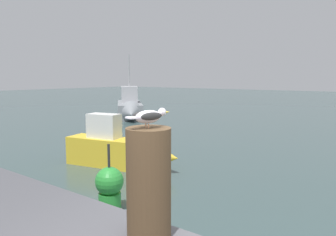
% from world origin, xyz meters
% --- Properties ---
extents(mooring_post, '(0.35, 0.35, 0.87)m').
position_xyz_m(mooring_post, '(-0.72, -0.25, 1.80)').
color(mooring_post, '#4C3823').
rests_on(mooring_post, harbor_quay).
extents(seagull, '(0.19, 0.39, 0.14)m').
position_xyz_m(seagull, '(-0.72, -0.25, 2.32)').
color(seagull, tan).
rests_on(seagull, mooring_post).
extents(boat_yellow, '(3.57, 1.43, 1.53)m').
position_xyz_m(boat_yellow, '(-5.82, 4.42, 0.52)').
color(boat_yellow, yellow).
rests_on(boat_yellow, ground_plane).
extents(boat_grey, '(5.18, 5.15, 4.19)m').
position_xyz_m(boat_grey, '(-13.53, 12.97, 0.62)').
color(boat_grey, gray).
rests_on(boat_grey, ground_plane).
extents(channel_buoy, '(0.56, 0.56, 1.33)m').
position_xyz_m(channel_buoy, '(-3.75, 2.12, 0.48)').
color(channel_buoy, green).
rests_on(channel_buoy, ground_plane).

